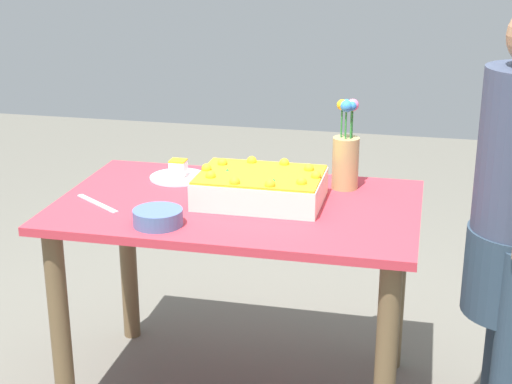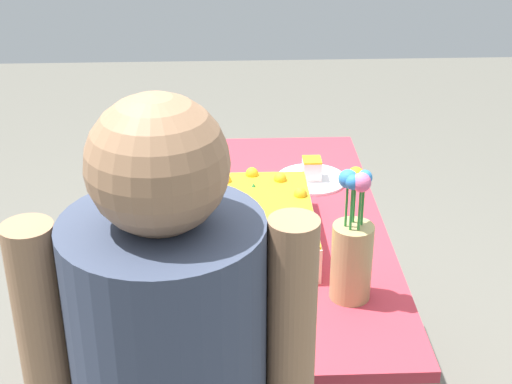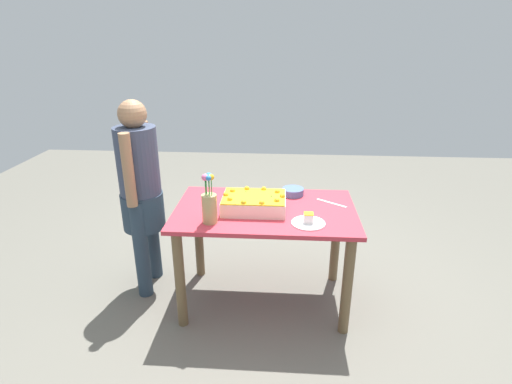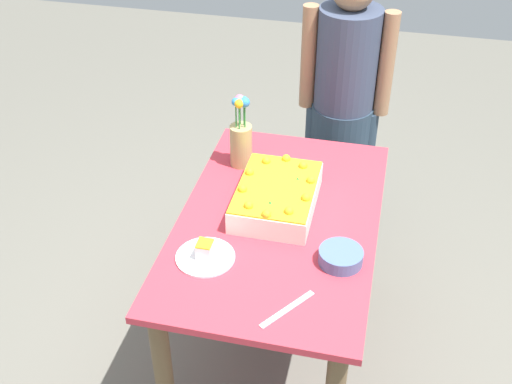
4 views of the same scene
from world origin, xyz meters
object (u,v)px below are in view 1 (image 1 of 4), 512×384
object	(u,v)px
sheet_cake	(260,187)
cake_knife	(97,203)
flower_vase	(346,154)
fruit_bowl	(158,217)
serving_plate_with_slice	(178,174)

from	to	relation	value
sheet_cake	cake_knife	distance (m)	0.57
flower_vase	fruit_bowl	size ratio (longest dim) A/B	2.05
cake_knife	flower_vase	xyz separation A→B (m)	(-0.82, -0.37, 0.13)
cake_knife	sheet_cake	bearing A→B (deg)	-129.30
flower_vase	sheet_cake	bearing A→B (deg)	38.45
flower_vase	cake_knife	bearing A→B (deg)	24.00
serving_plate_with_slice	fruit_bowl	xyz separation A→B (m)	(-0.09, 0.49, 0.01)
flower_vase	fruit_bowl	xyz separation A→B (m)	(0.55, 0.51, -0.10)
cake_knife	serving_plate_with_slice	bearing A→B (deg)	-83.03
serving_plate_with_slice	cake_knife	xyz separation A→B (m)	(0.19, 0.34, -0.02)
fruit_bowl	serving_plate_with_slice	bearing A→B (deg)	-79.56
cake_knife	fruit_bowl	xyz separation A→B (m)	(-0.28, 0.14, 0.02)
sheet_cake	serving_plate_with_slice	bearing A→B (deg)	-27.78
sheet_cake	flower_vase	distance (m)	0.35
serving_plate_with_slice	flower_vase	xyz separation A→B (m)	(-0.64, -0.02, 0.11)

